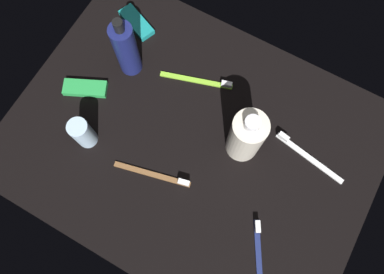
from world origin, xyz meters
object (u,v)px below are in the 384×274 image
at_px(deodorant_stick, 83,133).
at_px(toothbrush_lime, 201,81).
at_px(toothbrush_brown, 157,175).
at_px(snack_bar_teal, 137,22).
at_px(toothbrush_navy, 259,258).
at_px(bodywash_bottle, 246,136).
at_px(snack_bar_green, 85,88).
at_px(lotion_bottle, 126,49).
at_px(toothbrush_white, 306,154).

relative_size(deodorant_stick, toothbrush_lime, 0.52).
bearing_deg(toothbrush_brown, snack_bar_teal, 128.25).
xyz_separation_m(deodorant_stick, snack_bar_teal, (-0.06, 0.32, -0.04)).
xyz_separation_m(toothbrush_navy, snack_bar_teal, (-0.53, 0.36, 0.00)).
height_order(bodywash_bottle, snack_bar_green, bodywash_bottle).
relative_size(lotion_bottle, snack_bar_teal, 1.79).
relative_size(lotion_bottle, bodywash_bottle, 1.08).
bearing_deg(toothbrush_lime, toothbrush_brown, -84.06).
bearing_deg(snack_bar_green, toothbrush_navy, -40.30).
bearing_deg(deodorant_stick, toothbrush_brown, 1.08).
distance_m(lotion_bottle, toothbrush_white, 0.48).
relative_size(toothbrush_navy, toothbrush_white, 0.90).
distance_m(lotion_bottle, bodywash_bottle, 0.34).
relative_size(toothbrush_lime, toothbrush_navy, 1.08).
bearing_deg(toothbrush_navy, toothbrush_white, 91.36).
bearing_deg(snack_bar_green, deodorant_stick, -78.80).
bearing_deg(snack_bar_teal, lotion_bottle, -42.04).
distance_m(bodywash_bottle, snack_bar_teal, 0.42).
bearing_deg(snack_bar_teal, deodorant_stick, -56.29).
height_order(bodywash_bottle, toothbrush_brown, bodywash_bottle).
bearing_deg(snack_bar_teal, bodywash_bottle, -0.17).
distance_m(lotion_bottle, toothbrush_navy, 0.54).
xyz_separation_m(bodywash_bottle, snack_bar_green, (-0.40, -0.06, -0.07)).
distance_m(lotion_bottle, snack_bar_green, 0.15).
bearing_deg(deodorant_stick, snack_bar_teal, 101.34).
distance_m(toothbrush_lime, toothbrush_navy, 0.43).
height_order(bodywash_bottle, toothbrush_lime, bodywash_bottle).
bearing_deg(lotion_bottle, bodywash_bottle, -8.67).
bearing_deg(toothbrush_white, lotion_bottle, -179.81).
bearing_deg(toothbrush_navy, toothbrush_lime, 135.59).
bearing_deg(toothbrush_lime, toothbrush_white, -8.50).
xyz_separation_m(deodorant_stick, toothbrush_white, (0.46, 0.21, -0.04)).
relative_size(bodywash_bottle, toothbrush_lime, 0.98).
relative_size(deodorant_stick, toothbrush_brown, 0.52).
xyz_separation_m(bodywash_bottle, toothbrush_white, (0.14, 0.05, -0.07)).
bearing_deg(toothbrush_navy, bodywash_bottle, 125.39).
xyz_separation_m(bodywash_bottle, deodorant_stick, (-0.32, -0.16, -0.03)).
height_order(toothbrush_brown, snack_bar_teal, toothbrush_brown).
distance_m(deodorant_stick, toothbrush_white, 0.51).
distance_m(lotion_bottle, snack_bar_teal, 0.14).
bearing_deg(toothbrush_brown, lotion_bottle, 133.56).
xyz_separation_m(toothbrush_lime, snack_bar_teal, (-0.22, 0.06, 0.00)).
height_order(deodorant_stick, snack_bar_teal, deodorant_stick).
xyz_separation_m(toothbrush_lime, snack_bar_green, (-0.23, -0.15, 0.00)).
bearing_deg(snack_bar_teal, toothbrush_white, 10.76).
bearing_deg(toothbrush_lime, lotion_bottle, -164.80).
height_order(bodywash_bottle, snack_bar_teal, bodywash_bottle).
xyz_separation_m(snack_bar_green, snack_bar_teal, (0.01, 0.22, 0.00)).
bearing_deg(toothbrush_lime, toothbrush_navy, -44.41).
xyz_separation_m(toothbrush_navy, toothbrush_brown, (-0.28, 0.05, 0.00)).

